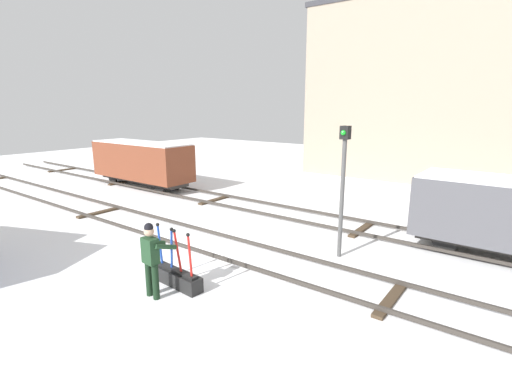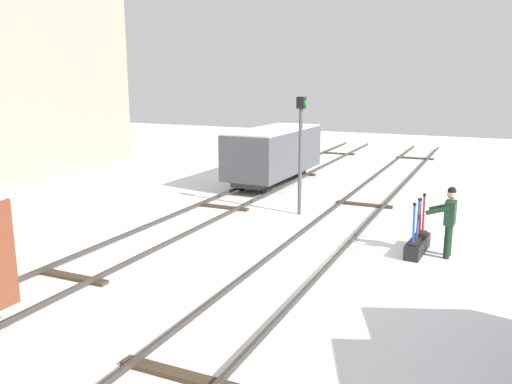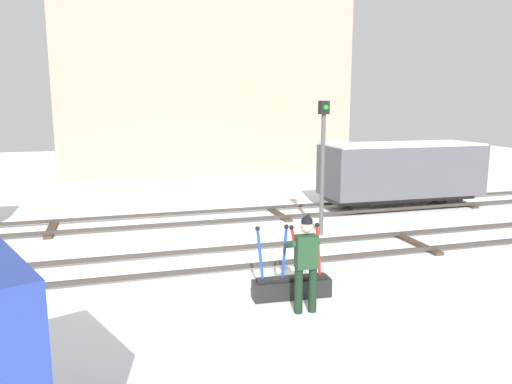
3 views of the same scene
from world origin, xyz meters
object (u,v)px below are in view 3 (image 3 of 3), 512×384
Objects in this scene: rail_worker at (306,258)px; signal_post at (323,154)px; freight_car_far_end at (401,171)px; switch_lever_frame at (291,285)px.

rail_worker is 0.47× the size of signal_post.
signal_post is 0.67× the size of freight_car_far_end.
signal_post reaches higher than switch_lever_frame.
freight_car_far_end reaches higher than rail_worker.
rail_worker is (-0.00, -0.69, 0.75)m from switch_lever_frame.
rail_worker is at bearing -86.38° from switch_lever_frame.
signal_post reaches higher than rail_worker.
signal_post is (2.40, 4.72, 1.30)m from rail_worker.
rail_worker is at bearing -117.00° from signal_post.
freight_car_far_end reaches higher than switch_lever_frame.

